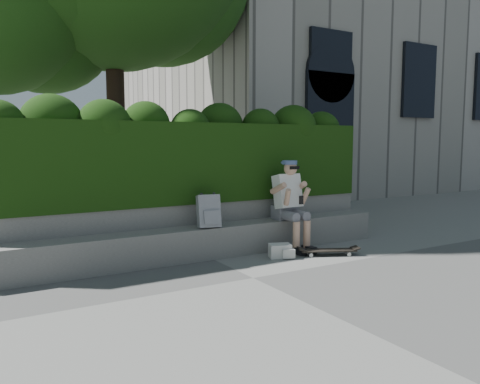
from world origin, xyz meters
TOP-DOWN VIEW (x-y plane):
  - ground at (0.00, 0.00)m, footprint 80.00×80.00m
  - bench_ledge at (0.00, 1.25)m, footprint 6.00×0.45m
  - planter_wall at (0.00, 1.73)m, footprint 6.00×0.50m
  - hedge at (0.00, 1.95)m, footprint 6.00×1.00m
  - person at (1.34, 1.07)m, footprint 0.40×0.76m
  - skateboard at (1.57, 0.42)m, footprint 0.82×0.52m
  - backpack_plaid at (-0.03, 1.15)m, footprint 0.35×0.23m
  - backpack_ground at (0.88, 0.68)m, footprint 0.36×0.31m

SIDE VIEW (x-z plane):
  - ground at x=0.00m, z-range 0.00..0.00m
  - skateboard at x=1.57m, z-range 0.03..0.11m
  - backpack_ground at x=0.88m, z-range 0.00..0.20m
  - bench_ledge at x=0.00m, z-range 0.00..0.45m
  - planter_wall at x=0.00m, z-range 0.00..0.75m
  - backpack_plaid at x=-0.03m, z-range 0.45..0.91m
  - person at x=1.34m, z-range 0.06..1.44m
  - hedge at x=0.00m, z-range 0.75..1.95m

